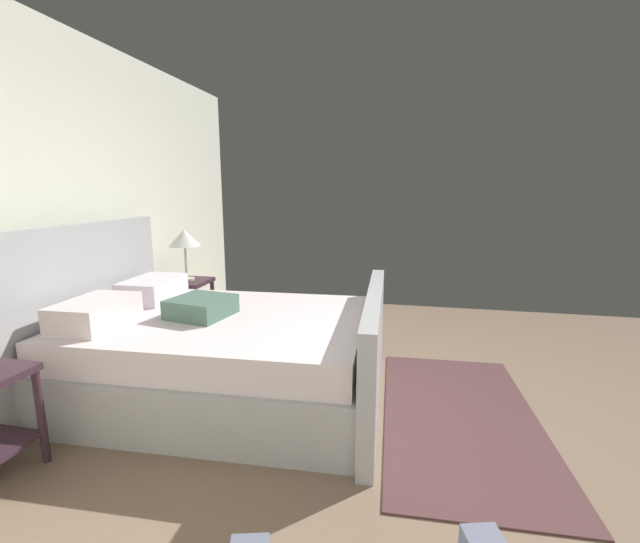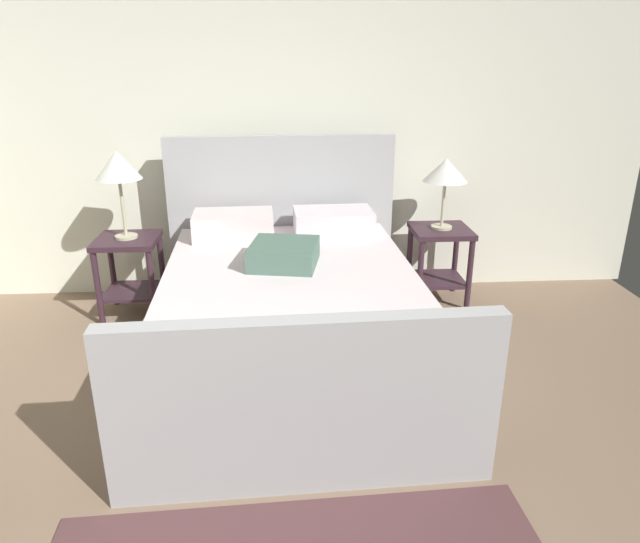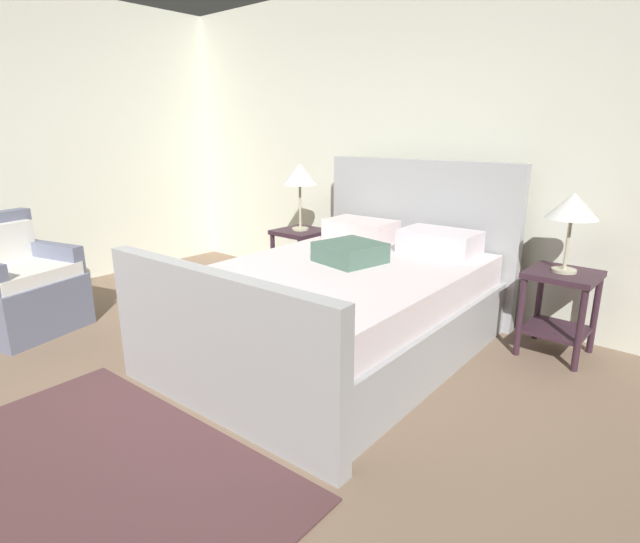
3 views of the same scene
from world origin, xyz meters
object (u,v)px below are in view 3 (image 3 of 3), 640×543
object	(u,v)px
nightstand_right	(560,299)
nightstand_left	(301,250)
bed	(344,301)
table_lamp_left	(300,176)
armchair	(15,287)
table_lamp_right	(573,208)

from	to	relation	value
nightstand_right	nightstand_left	world-z (taller)	same
bed	table_lamp_left	xyz separation A→B (m)	(-1.17, 0.80, 0.76)
nightstand_right	nightstand_left	bearing A→B (deg)	-177.76
nightstand_left	armchair	distance (m)	2.41
bed	table_lamp_right	size ratio (longest dim) A/B	4.47
nightstand_right	armchair	bearing A→B (deg)	-145.54
bed	table_lamp_left	bearing A→B (deg)	145.55
nightstand_left	armchair	size ratio (longest dim) A/B	0.67
nightstand_right	armchair	xyz separation A→B (m)	(-3.33, -2.29, -0.06)
bed	table_lamp_left	size ratio (longest dim) A/B	3.80
bed	table_lamp_left	world-z (taller)	bed
bed	nightstand_right	size ratio (longest dim) A/B	3.97
nightstand_right	table_lamp_left	world-z (taller)	table_lamp_left
table_lamp_right	table_lamp_left	distance (m)	2.35
bed	nightstand_left	world-z (taller)	bed
armchair	table_lamp_left	bearing A→B (deg)	65.86
armchair	nightstand_right	bearing A→B (deg)	34.46
bed	nightstand_right	distance (m)	1.48
table_lamp_left	armchair	xyz separation A→B (m)	(-0.98, -2.20, -0.76)
bed	nightstand_right	xyz separation A→B (m)	(1.18, 0.90, 0.05)
nightstand_left	table_lamp_left	bearing A→B (deg)	90.00
nightstand_right	table_lamp_right	bearing A→B (deg)	45.00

